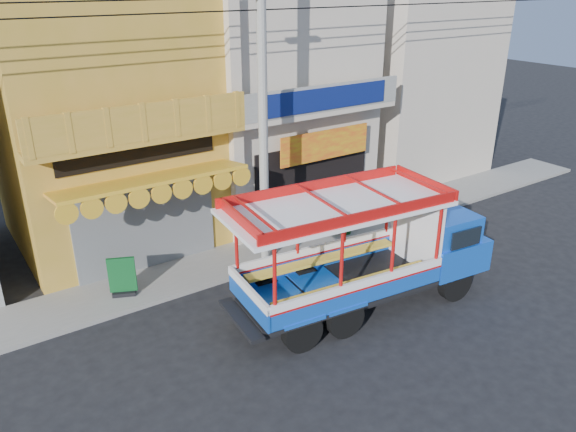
# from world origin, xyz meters

# --- Properties ---
(ground) EXTENTS (90.00, 90.00, 0.00)m
(ground) POSITION_xyz_m (0.00, 0.00, 0.00)
(ground) COLOR black
(ground) RESTS_ON ground
(sidewalk) EXTENTS (30.00, 2.00, 0.12)m
(sidewalk) POSITION_xyz_m (0.00, 4.00, 0.06)
(sidewalk) COLOR slate
(sidewalk) RESTS_ON ground
(shophouse_left) EXTENTS (6.00, 7.50, 8.24)m
(shophouse_left) POSITION_xyz_m (-4.00, 7.96, 4.11)
(shophouse_left) COLOR #B08927
(shophouse_left) RESTS_ON ground
(shophouse_right) EXTENTS (6.00, 6.75, 8.24)m
(shophouse_right) POSITION_xyz_m (2.00, 7.96, 4.11)
(shophouse_right) COLOR beige
(shophouse_right) RESTS_ON ground
(party_pilaster) EXTENTS (0.35, 0.30, 8.00)m
(party_pilaster) POSITION_xyz_m (-1.00, 4.85, 4.00)
(party_pilaster) COLOR beige
(party_pilaster) RESTS_ON ground
(filler_building_right) EXTENTS (6.00, 6.00, 7.60)m
(filler_building_right) POSITION_xyz_m (9.00, 8.00, 3.80)
(filler_building_right) COLOR beige
(filler_building_right) RESTS_ON ground
(utility_pole) EXTENTS (28.00, 0.26, 9.00)m
(utility_pole) POSITION_xyz_m (-0.85, 3.30, 5.03)
(utility_pole) COLOR gray
(utility_pole) RESTS_ON ground
(songthaew_truck) EXTENTS (7.30, 3.03, 3.31)m
(songthaew_truck) POSITION_xyz_m (0.36, -0.15, 1.60)
(songthaew_truck) COLOR black
(songthaew_truck) RESTS_ON ground
(green_sign) EXTENTS (0.70, 0.55, 1.11)m
(green_sign) POSITION_xyz_m (-5.22, 3.81, 0.59)
(green_sign) COLOR black
(green_sign) RESTS_ON sidewalk
(potted_plant_a) EXTENTS (1.20, 1.18, 1.00)m
(potted_plant_a) POSITION_xyz_m (2.40, 3.79, 0.62)
(potted_plant_a) COLOR #164E1C
(potted_plant_a) RESTS_ON sidewalk
(potted_plant_b) EXTENTS (0.70, 0.71, 1.00)m
(potted_plant_b) POSITION_xyz_m (2.26, 3.48, 0.62)
(potted_plant_b) COLOR #164E1C
(potted_plant_b) RESTS_ON sidewalk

